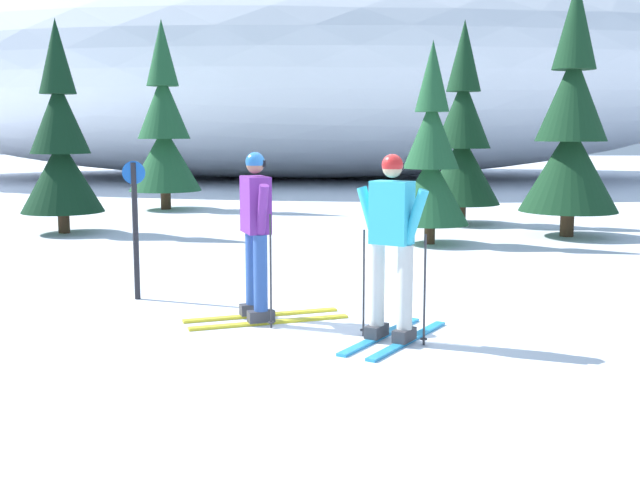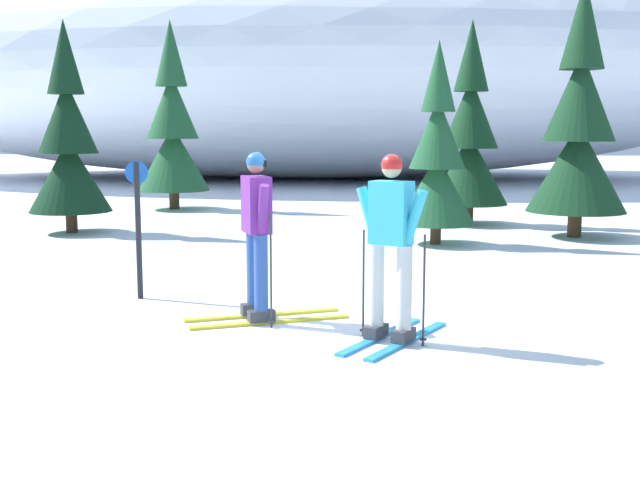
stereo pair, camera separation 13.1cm
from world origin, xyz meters
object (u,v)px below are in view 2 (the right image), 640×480
at_px(skier_purple_jacket, 257,232).
at_px(pine_tree_center_right, 470,140).
at_px(skier_cyan_jacket, 391,245).
at_px(pine_tree_center_left, 173,131).
at_px(pine_tree_far_right, 579,131).
at_px(trail_marker_post, 138,222).
at_px(pine_tree_far_left, 68,145).
at_px(pine_tree_center, 437,160).

bearing_deg(skier_purple_jacket, pine_tree_center_right, 70.18).
relative_size(skier_cyan_jacket, pine_tree_center_right, 0.41).
xyz_separation_m(pine_tree_center_left, pine_tree_far_right, (9.24, -4.90, 0.00)).
xyz_separation_m(skier_purple_jacket, pine_tree_center_left, (-4.08, 12.10, 1.09)).
relative_size(pine_tree_center_left, pine_tree_center_right, 1.11).
distance_m(pine_tree_far_right, trail_marker_post, 9.24).
relative_size(skier_cyan_jacket, pine_tree_center_left, 0.37).
bearing_deg(trail_marker_post, pine_tree_far_right, 42.33).
height_order(pine_tree_center_right, trail_marker_post, pine_tree_center_right).
height_order(skier_cyan_jacket, pine_tree_center_left, pine_tree_center_left).
distance_m(skier_purple_jacket, pine_tree_far_left, 8.73).
distance_m(pine_tree_center_left, pine_tree_center, 8.88).
distance_m(skier_cyan_jacket, skier_purple_jacket, 1.62).
relative_size(pine_tree_center, trail_marker_post, 2.16).
bearing_deg(skier_purple_jacket, pine_tree_center_left, 108.63).
bearing_deg(pine_tree_center, pine_tree_center_right, 73.44).
bearing_deg(pine_tree_far_left, pine_tree_center_left, 80.28).
distance_m(skier_cyan_jacket, pine_tree_center_left, 14.04).
bearing_deg(trail_marker_post, pine_tree_far_left, 118.27).
distance_m(pine_tree_center, trail_marker_post, 6.42).
relative_size(pine_tree_center_left, trail_marker_post, 2.90).
distance_m(skier_cyan_jacket, pine_tree_center, 6.88).
bearing_deg(pine_tree_center, skier_purple_jacket, -111.51).
distance_m(pine_tree_center_right, pine_tree_far_right, 2.73).
bearing_deg(skier_cyan_jacket, pine_tree_far_left, 128.64).
bearing_deg(trail_marker_post, pine_tree_center_right, 58.87).
xyz_separation_m(pine_tree_center_left, trail_marker_post, (2.45, -11.07, -1.11)).
relative_size(pine_tree_center_left, pine_tree_center, 1.34).
distance_m(pine_tree_far_left, trail_marker_post, 7.01).
bearing_deg(pine_tree_center_right, trail_marker_post, -121.13).
relative_size(pine_tree_far_left, pine_tree_far_right, 0.87).
relative_size(skier_purple_jacket, trail_marker_post, 1.08).
distance_m(pine_tree_far_left, pine_tree_far_right, 10.09).
distance_m(pine_tree_center, pine_tree_center_right, 3.36).
xyz_separation_m(skier_cyan_jacket, trail_marker_post, (-3.05, 1.80, -0.01)).
bearing_deg(pine_tree_center_left, pine_tree_center_right, -21.26).
height_order(skier_purple_jacket, pine_tree_center_right, pine_tree_center_right).
bearing_deg(pine_tree_far_left, pine_tree_far_right, 0.25).
bearing_deg(trail_marker_post, skier_purple_jacket, -32.17).
bearing_deg(pine_tree_center, pine_tree_far_left, 171.11).
xyz_separation_m(pine_tree_center, trail_marker_post, (-4.00, -4.99, -0.58)).
xyz_separation_m(pine_tree_far_left, pine_tree_center, (7.30, -1.14, -0.25)).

